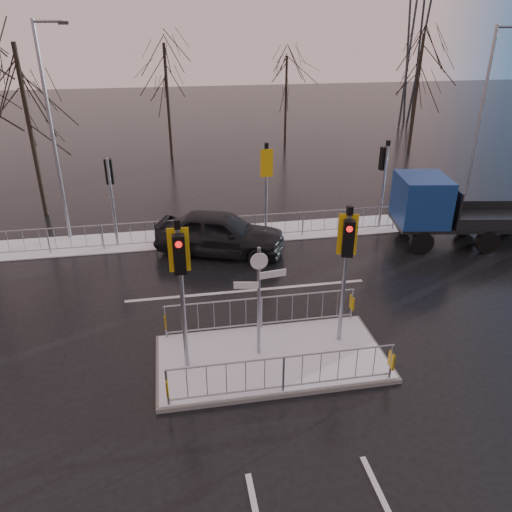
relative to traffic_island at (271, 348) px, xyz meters
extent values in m
plane|color=black|center=(0.01, -0.01, -0.39)|extent=(120.00, 120.00, 0.00)
cube|color=white|center=(0.01, 8.59, -0.37)|extent=(30.00, 2.00, 0.04)
cube|color=silver|center=(0.01, 3.79, -0.39)|extent=(8.00, 0.15, 0.01)
cube|color=slate|center=(0.01, -0.01, -0.33)|extent=(6.00, 3.00, 0.12)
cube|color=white|center=(0.01, -0.01, -0.26)|extent=(5.85, 2.85, 0.03)
cube|color=gold|center=(-2.69, -1.39, 0.28)|extent=(0.05, 0.28, 0.42)
cube|color=gold|center=(2.71, -1.39, 0.28)|extent=(0.05, 0.28, 0.42)
cube|color=gold|center=(-2.69, 1.37, 0.28)|extent=(0.05, 0.28, 0.42)
cube|color=gold|center=(2.71, 1.37, 0.28)|extent=(0.05, 0.28, 0.42)
cylinder|color=gray|center=(-2.19, -0.01, 1.63)|extent=(0.11, 0.11, 3.80)
cube|color=black|center=(-2.19, -0.19, 2.98)|extent=(0.28, 0.22, 0.95)
cylinder|color=red|center=(-2.19, -0.30, 3.28)|extent=(0.16, 0.04, 0.16)
cube|color=gold|center=(-2.19, 0.06, 2.98)|extent=(0.50, 0.03, 1.10)
cube|color=black|center=(-2.19, -0.01, 3.65)|extent=(0.14, 0.14, 0.22)
cylinder|color=gray|center=(2.01, 0.39, 1.58)|extent=(0.11, 0.11, 3.70)
cube|color=black|center=(1.96, 0.22, 2.88)|extent=(0.33, 0.28, 0.95)
cylinder|color=red|center=(1.94, 0.11, 3.18)|extent=(0.16, 0.08, 0.16)
cube|color=gold|center=(2.03, 0.46, 2.88)|extent=(0.49, 0.16, 1.10)
cube|color=black|center=(2.01, 0.39, 3.55)|extent=(0.14, 0.14, 0.22)
cylinder|color=gray|center=(-0.29, 0.19, 1.28)|extent=(0.09, 0.09, 3.10)
cube|color=silver|center=(0.06, 0.19, 2.08)|extent=(0.70, 0.14, 0.18)
cube|color=silver|center=(-0.61, 0.19, 1.83)|extent=(0.62, 0.15, 0.18)
cylinder|color=silver|center=(-0.29, 0.16, 2.48)|extent=(0.44, 0.03, 0.44)
cylinder|color=gray|center=(-4.49, 8.29, 1.40)|extent=(0.11, 0.11, 3.50)
cube|color=black|center=(-4.49, 8.47, 2.60)|extent=(0.28, 0.22, 0.95)
cylinder|color=red|center=(-4.49, 8.58, 2.90)|extent=(0.16, 0.04, 0.16)
cylinder|color=gray|center=(1.51, 8.29, 1.45)|extent=(0.11, 0.11, 3.60)
cube|color=black|center=(1.51, 8.47, 2.70)|extent=(0.28, 0.22, 0.95)
cylinder|color=red|center=(1.51, 8.58, 3.00)|extent=(0.16, 0.04, 0.16)
cube|color=gold|center=(1.51, 8.22, 2.70)|extent=(0.50, 0.03, 1.10)
cube|color=black|center=(1.51, 8.29, 3.37)|extent=(0.14, 0.14, 0.22)
cylinder|color=gray|center=(6.51, 8.29, 1.40)|extent=(0.11, 0.11, 3.50)
cube|color=black|center=(6.46, 8.46, 2.60)|extent=(0.33, 0.28, 0.95)
cylinder|color=red|center=(6.44, 8.57, 2.90)|extent=(0.16, 0.08, 0.16)
cube|color=black|center=(6.51, 8.29, 3.27)|extent=(0.14, 0.14, 0.22)
imported|color=black|center=(-0.52, 6.92, 0.44)|extent=(5.28, 3.55, 1.67)
cylinder|color=black|center=(7.03, 5.51, 0.06)|extent=(0.94, 0.41, 0.90)
cylinder|color=black|center=(7.34, 7.38, 0.06)|extent=(0.94, 0.41, 0.90)
cylinder|color=black|center=(9.53, 5.10, 0.06)|extent=(0.94, 0.41, 0.90)
cylinder|color=black|center=(9.84, 6.97, 0.06)|extent=(0.94, 0.41, 0.90)
cylinder|color=black|center=(11.62, 6.68, 0.06)|extent=(0.94, 0.41, 0.90)
cube|color=black|center=(9.33, 6.10, 0.49)|extent=(6.22, 3.01, 0.14)
cube|color=navy|center=(7.27, 6.43, 1.47)|extent=(2.13, 2.43, 1.81)
cube|color=black|center=(8.14, 6.29, 1.83)|extent=(0.33, 1.79, 0.99)
cube|color=#2D3033|center=(6.74, 6.52, 0.47)|extent=(0.44, 2.07, 0.32)
cube|color=black|center=(10.31, 5.94, 0.62)|extent=(4.27, 2.78, 0.11)
cube|color=black|center=(8.39, 6.25, 1.34)|extent=(0.42, 2.15, 1.36)
cylinder|color=black|center=(-7.99, 12.49, 3.29)|extent=(0.20, 0.20, 7.36)
cylinder|color=black|center=(-1.99, 21.99, 3.06)|extent=(0.19, 0.19, 6.90)
cylinder|color=black|center=(6.01, 23.99, 2.60)|extent=(0.16, 0.16, 5.98)
cylinder|color=black|center=(14.01, 20.99, 3.29)|extent=(0.20, 0.20, 7.36)
cylinder|color=gray|center=(10.51, 8.49, 3.61)|extent=(0.14, 0.14, 8.00)
cylinder|color=gray|center=(11.01, 8.49, 7.51)|extent=(1.00, 0.10, 0.10)
cylinder|color=gray|center=(-6.49, 9.49, 3.71)|extent=(0.14, 0.14, 8.20)
cylinder|color=gray|center=(-5.99, 9.49, 7.71)|extent=(1.00, 0.10, 0.10)
cube|color=#2D3033|center=(-5.49, 9.49, 7.66)|extent=(0.35, 0.18, 0.12)
camera|label=1|loc=(-2.29, -10.50, 7.79)|focal=35.00mm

